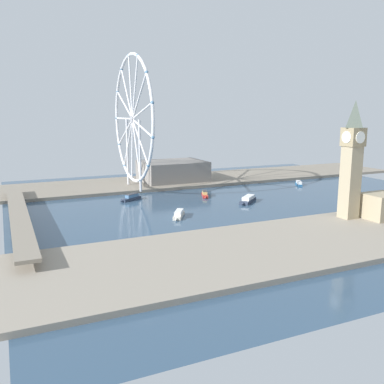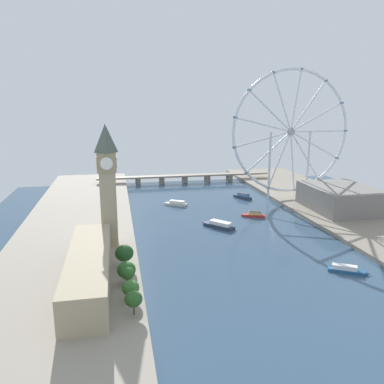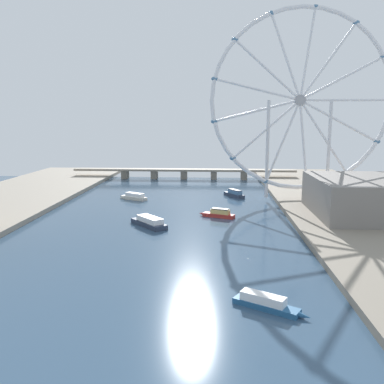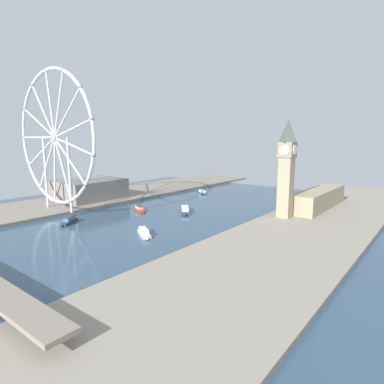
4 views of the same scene
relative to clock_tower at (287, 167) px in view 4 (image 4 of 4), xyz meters
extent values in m
plane|color=#334C66|center=(92.49, 24.32, -46.79)|extent=(410.35, 410.35, 0.00)
cube|color=gray|center=(-27.68, 24.32, -45.29)|extent=(90.00, 520.00, 3.00)
cube|color=gray|center=(212.67, 24.32, -45.29)|extent=(90.00, 520.00, 3.00)
cube|color=tan|center=(0.00, 0.00, -17.70)|extent=(10.81, 10.81, 52.18)
cube|color=#928260|center=(0.00, 0.00, 14.89)|extent=(12.54, 12.54, 13.01)
pyramid|color=#4C564C|center=(0.00, 0.00, 30.88)|extent=(11.35, 11.35, 18.96)
cylinder|color=white|center=(0.00, 6.49, 14.89)|extent=(8.22, 0.50, 8.22)
cylinder|color=white|center=(0.00, -6.49, 14.89)|extent=(8.22, 0.50, 8.22)
cylinder|color=white|center=(6.49, 0.00, 14.89)|extent=(0.50, 8.22, 8.22)
cylinder|color=white|center=(-6.49, 0.00, 14.89)|extent=(0.50, 8.22, 8.22)
cube|color=tan|center=(-10.82, -59.53, -34.73)|extent=(22.00, 103.06, 18.13)
cylinder|color=#513823|center=(11.38, -96.35, -41.41)|extent=(0.80, 0.80, 4.75)
ellipsoid|color=#285623|center=(11.38, -96.35, -35.68)|extent=(8.39, 8.39, 7.55)
cylinder|color=#513823|center=(10.54, -82.48, -42.10)|extent=(0.80, 0.80, 3.38)
ellipsoid|color=#386B2D|center=(10.54, -82.48, -36.90)|extent=(8.77, 8.77, 7.89)
cylinder|color=#513823|center=(9.63, -67.12, -41.37)|extent=(0.80, 0.80, 4.83)
ellipsoid|color=#285623|center=(9.63, -67.12, -35.93)|extent=(7.56, 7.56, 6.80)
cylinder|color=#513823|center=(9.15, -62.90, -41.82)|extent=(0.80, 0.80, 3.94)
ellipsoid|color=#285623|center=(9.15, -62.90, -35.76)|extent=(10.21, 10.21, 9.19)
cylinder|color=#513823|center=(8.67, -40.83, -41.45)|extent=(0.80, 0.80, 4.67)
ellipsoid|color=#1E471E|center=(8.67, -40.83, -34.70)|extent=(11.06, 11.06, 9.96)
torus|color=silver|center=(182.64, 106.23, 25.24)|extent=(125.84, 2.96, 125.84)
cylinder|color=#99999E|center=(182.64, 106.23, 25.24)|extent=(7.37, 3.00, 7.37)
cylinder|color=silver|center=(213.37, 106.23, 25.24)|extent=(61.44, 1.78, 1.78)
cylinder|color=silver|center=(209.85, 106.23, 39.51)|extent=(55.23, 1.78, 30.12)
cylinder|color=silver|center=(200.10, 106.23, 50.52)|extent=(36.36, 1.78, 51.57)
cylinder|color=silver|center=(186.35, 106.23, 55.73)|extent=(9.17, 1.78, 61.21)
cylinder|color=silver|center=(171.75, 106.23, 53.96)|extent=(23.45, 1.78, 58.08)
cylinder|color=silver|center=(159.65, 106.23, 45.61)|extent=(47.17, 1.78, 42.07)
cylinder|color=silver|center=(152.82, 106.23, 32.59)|extent=(60.08, 1.78, 16.43)
cylinder|color=silver|center=(152.82, 106.23, 17.89)|extent=(60.08, 1.78, 16.43)
cylinder|color=silver|center=(159.65, 106.23, 4.87)|extent=(47.17, 1.78, 42.07)
cylinder|color=silver|center=(171.75, 106.23, -3.49)|extent=(23.45, 1.78, 58.08)
cylinder|color=silver|center=(186.35, 106.23, -5.26)|extent=(9.17, 1.78, 61.21)
cylinder|color=silver|center=(200.10, 106.23, -0.04)|extent=(36.36, 1.78, 51.57)
cylinder|color=silver|center=(209.85, 106.23, 10.96)|extent=(55.23, 1.78, 30.12)
ellipsoid|color=teal|center=(244.09, 106.23, 25.24)|extent=(4.80, 3.20, 3.20)
ellipsoid|color=teal|center=(237.05, 106.23, 53.79)|extent=(4.80, 3.20, 3.20)
ellipsoid|color=teal|center=(217.55, 106.23, 75.80)|extent=(4.80, 3.20, 3.20)
ellipsoid|color=teal|center=(190.05, 106.23, 86.23)|extent=(4.80, 3.20, 3.20)
ellipsoid|color=teal|center=(160.86, 106.23, 82.69)|extent=(4.80, 3.20, 3.20)
ellipsoid|color=teal|center=(136.66, 106.23, 65.98)|extent=(4.80, 3.20, 3.20)
ellipsoid|color=teal|center=(122.99, 106.23, 39.94)|extent=(4.80, 3.20, 3.20)
ellipsoid|color=teal|center=(122.99, 106.23, 10.53)|extent=(4.80, 3.20, 3.20)
ellipsoid|color=teal|center=(136.66, 106.23, -15.50)|extent=(4.80, 3.20, 3.20)
ellipsoid|color=teal|center=(160.86, 106.23, -32.21)|extent=(4.80, 3.20, 3.20)
ellipsoid|color=teal|center=(190.05, 106.23, -35.75)|extent=(4.80, 3.20, 3.20)
ellipsoid|color=teal|center=(217.55, 106.23, -25.33)|extent=(4.80, 3.20, 3.20)
ellipsoid|color=teal|center=(237.05, 106.23, -3.31)|extent=(4.80, 3.20, 3.20)
cylinder|color=silver|center=(204.15, 106.23, -9.28)|extent=(2.40, 2.40, 69.03)
cylinder|color=silver|center=(161.14, 106.23, -9.28)|extent=(2.40, 2.40, 69.03)
cube|color=gray|center=(210.20, 53.05, -32.94)|extent=(54.67, 69.59, 21.70)
cube|color=beige|center=(63.63, 107.18, -45.63)|extent=(21.68, 16.43, 2.32)
cone|color=beige|center=(52.83, 113.79, -45.63)|extent=(4.56, 4.03, 2.32)
cube|color=white|center=(64.56, 106.61, -43.10)|extent=(15.44, 12.10, 2.73)
cube|color=#2D384C|center=(87.44, 30.58, -45.50)|extent=(23.31, 25.06, 2.58)
cone|color=#2D384C|center=(77.31, 42.15, -45.50)|extent=(5.08, 5.28, 2.58)
cube|color=white|center=(88.31, 29.58, -42.73)|extent=(17.00, 18.10, 2.96)
cube|color=#235684|center=(140.45, -68.03, -45.88)|extent=(20.76, 15.01, 1.82)
cone|color=#235684|center=(151.04, -74.25, -45.88)|extent=(4.20, 3.50, 1.82)
cube|color=white|center=(139.53, -67.50, -43.60)|extent=(14.42, 10.84, 2.74)
cube|color=#2D384C|center=(138.74, 122.66, -45.50)|extent=(15.72, 21.10, 2.57)
cone|color=#2D384C|center=(132.24, 133.31, -45.50)|extent=(4.21, 4.64, 2.57)
cube|color=teal|center=(139.30, 121.75, -42.85)|extent=(10.87, 13.89, 2.73)
cube|color=#38383D|center=(139.30, 121.75, -41.24)|extent=(9.98, 12.62, 0.49)
cube|color=#B22D28|center=(126.47, 53.97, -45.68)|extent=(19.93, 11.91, 2.22)
cone|color=#B22D28|center=(115.96, 58.24, -45.68)|extent=(4.09, 3.38, 2.22)
cube|color=#DBB766|center=(127.37, 53.60, -43.20)|extent=(12.19, 8.15, 2.73)
cube|color=#38383D|center=(127.37, 53.60, -41.55)|extent=(11.05, 7.54, 0.56)
camera|label=1|loc=(-222.38, 226.47, 32.49)|focal=39.13mm
camera|label=2|loc=(6.22, -261.75, 53.40)|focal=35.94mm
camera|label=3|loc=(124.31, -188.30, 11.08)|focal=38.20mm
camera|label=4|loc=(-107.83, 266.86, 24.47)|focal=30.30mm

